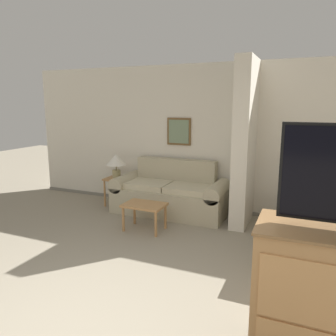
# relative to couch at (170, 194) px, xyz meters

# --- Properties ---
(wall_back) EXTENTS (7.53, 0.16, 2.60)m
(wall_back) POSITION_rel_couch_xyz_m (0.63, 0.48, 0.96)
(wall_back) COLOR silver
(wall_back) RESTS_ON ground_plane
(wall_partition_pillar) EXTENTS (0.24, 0.86, 2.60)m
(wall_partition_pillar) POSITION_rel_couch_xyz_m (1.26, -0.01, 0.96)
(wall_partition_pillar) COLOR silver
(wall_partition_pillar) RESTS_ON ground_plane
(couch) EXTENTS (2.00, 0.84, 0.93)m
(couch) POSITION_rel_couch_xyz_m (0.00, 0.00, 0.00)
(couch) COLOR #B7AD8E
(couch) RESTS_ON ground_plane
(coffee_table) EXTENTS (0.62, 0.43, 0.42)m
(coffee_table) POSITION_rel_couch_xyz_m (-0.04, -0.91, 0.02)
(coffee_table) COLOR #B27F4C
(coffee_table) RESTS_ON ground_plane
(side_table) EXTENTS (0.39, 0.39, 0.54)m
(side_table) POSITION_rel_couch_xyz_m (-1.10, 0.01, 0.10)
(side_table) COLOR #B27F4C
(side_table) RESTS_ON ground_plane
(table_lamp) EXTENTS (0.37, 0.37, 0.45)m
(table_lamp) POSITION_rel_couch_xyz_m (-1.10, 0.01, 0.51)
(table_lamp) COLOR tan
(table_lamp) RESTS_ON side_table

